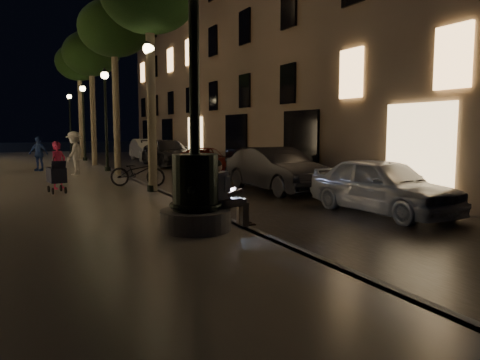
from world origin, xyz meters
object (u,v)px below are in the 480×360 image
car_rear (168,153)px  tree_far (79,63)px  tree_second (114,30)px  pedestrian_white (74,153)px  stroller (56,175)px  lamp_curb_a (150,95)px  pedestrian_blue (39,154)px  lamp_curb_d (70,115)px  car_front (383,186)px  car_fifth (147,150)px  lamp_curb_c (83,112)px  lamp_curb_b (106,106)px  fountain_lamppost (195,179)px  pedestrian_red (58,165)px  tree_third (91,55)px  bicycle (138,172)px  seated_man_laptop (224,192)px  car_third (205,160)px  car_second (276,170)px

car_rear → tree_far: bearing=125.3°
tree_second → pedestrian_white: tree_second is taller
stroller → car_rear: bearing=50.8°
lamp_curb_a → pedestrian_blue: lamp_curb_a is taller
car_rear → pedestrian_blue: size_ratio=3.24×
lamp_curb_d → pedestrian_blue: bearing=-101.4°
car_front → pedestrian_white: pedestrian_white is taller
car_fifth → lamp_curb_c: bearing=-159.5°
lamp_curb_b → stroller: 8.04m
pedestrian_white → tree_far: bearing=-158.7°
lamp_curb_b → car_fifth: size_ratio=1.07×
stroller → lamp_curb_a: bearing=-25.4°
fountain_lamppost → lamp_curb_c: (0.70, 22.00, 2.02)m
lamp_curb_b → pedestrian_red: bearing=-113.3°
tree_third → bicycle: 11.87m
lamp_curb_d → pedestrian_blue: lamp_curb_d is taller
seated_man_laptop → pedestrian_blue: 15.73m
car_third → lamp_curb_c: bearing=122.7°
seated_man_laptop → car_front: size_ratio=0.32×
seated_man_laptop → car_fifth: 24.00m
car_second → pedestrian_white: size_ratio=2.48×
stroller → pedestrian_white: bearing=70.9°
lamp_curb_a → car_rear: (4.30, 12.46, -2.47)m
tree_second → car_front: size_ratio=1.72×
car_third → car_fifth: 10.25m
fountain_lamppost → tree_third: 18.68m
stroller → car_third: stroller is taller
tree_third → car_second: tree_third is taller
car_second → pedestrian_white: (-5.89, 7.19, 0.37)m
car_fifth → pedestrian_white: bearing=-118.2°
car_front → car_rear: (-0.35, 17.83, 0.03)m
car_front → pedestrian_red: 10.30m
lamp_curb_a → lamp_curb_c: 16.00m
tree_far → lamp_curb_d: bearing=90.8°
lamp_curb_a → pedestrian_red: bearing=143.6°
tree_second → car_second: size_ratio=1.59×
lamp_curb_b → lamp_curb_d: same height
stroller → car_rear: size_ratio=0.21×
car_front → car_rear: car_rear is taller
lamp_curb_a → lamp_curb_b: size_ratio=1.00×
seated_man_laptop → tree_far: 24.62m
lamp_curb_b → pedestrian_blue: (-2.92, 1.47, -2.22)m
car_rear → pedestrian_white: size_ratio=2.80×
fountain_lamppost → car_front: 5.40m
stroller → lamp_curb_c: bearing=71.8°
pedestrian_blue → car_rear: bearing=58.8°
tree_third → tree_far: tree_far is taller
fountain_lamppost → stroller: 7.19m
lamp_curb_d → stroller: bearing=-96.8°
fountain_lamppost → car_third: (5.37, 13.34, -0.60)m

